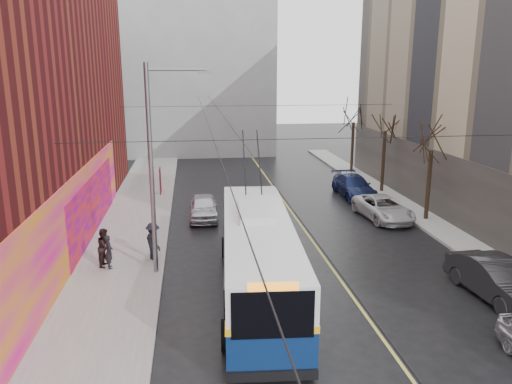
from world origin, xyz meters
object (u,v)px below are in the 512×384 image
(streetlight_pole, at_px, (155,165))
(following_car, at_px, (203,207))
(tree_far, at_px, (354,113))
(parked_car_c, at_px, (383,208))
(parked_car_b, at_px, (496,279))
(trolleybus, at_px, (258,255))
(tree_mid, at_px, (386,120))
(pedestrian_b, at_px, (105,247))
(pedestrian_a, at_px, (109,252))
(parked_car_d, at_px, (354,186))
(tree_near, at_px, (433,137))
(pedestrian_c, at_px, (153,241))

(streetlight_pole, height_order, following_car, streetlight_pole)
(streetlight_pole, distance_m, tree_far, 25.09)
(parked_car_c, xyz_separation_m, following_car, (-10.63, 1.52, 0.03))
(parked_car_b, bearing_deg, trolleybus, 165.86)
(parked_car_b, height_order, parked_car_c, parked_car_b)
(tree_mid, bearing_deg, pedestrian_b, -145.61)
(tree_far, bearing_deg, following_car, -137.87)
(tree_far, xyz_separation_m, pedestrian_a, (-17.36, -19.34, -4.23))
(parked_car_d, xyz_separation_m, pedestrian_a, (-14.98, -11.53, 0.18))
(tree_far, height_order, parked_car_c, tree_far)
(following_car, bearing_deg, trolleybus, -78.71)
(streetlight_pole, height_order, pedestrian_b, streetlight_pole)
(pedestrian_b, bearing_deg, parked_car_b, -99.00)
(parked_car_b, height_order, parked_car_d, parked_car_b)
(tree_far, height_order, pedestrian_b, tree_far)
(tree_near, xyz_separation_m, pedestrian_c, (-15.50, -4.50, -3.95))
(tree_far, xyz_separation_m, following_car, (-13.00, -11.76, -4.43))
(tree_near, distance_m, pedestrian_a, 18.61)
(trolleybus, xyz_separation_m, pedestrian_b, (-6.42, 3.43, -0.60))
(pedestrian_a, bearing_deg, parked_car_c, -85.88)
(streetlight_pole, distance_m, pedestrian_c, 4.12)
(following_car, height_order, pedestrian_c, pedestrian_c)
(tree_mid, xyz_separation_m, pedestrian_a, (-17.36, -12.34, -4.34))
(following_car, distance_m, pedestrian_a, 8.74)
(parked_car_c, distance_m, pedestrian_c, 14.13)
(streetlight_pole, distance_m, parked_car_d, 18.12)
(parked_car_b, bearing_deg, tree_far, 80.88)
(trolleybus, relative_size, parked_car_d, 2.44)
(pedestrian_b, bearing_deg, following_car, -23.34)
(pedestrian_b, distance_m, pedestrian_c, 2.14)
(pedestrian_a, bearing_deg, tree_mid, -72.49)
(tree_mid, relative_size, parked_car_b, 1.42)
(tree_mid, xyz_separation_m, parked_car_d, (-2.38, -0.80, -4.52))
(pedestrian_b, bearing_deg, tree_near, -65.22)
(tree_near, distance_m, parked_car_d, 7.88)
(trolleybus, bearing_deg, tree_near, 41.04)
(tree_mid, distance_m, trolleybus, 19.40)
(tree_far, bearing_deg, pedestrian_a, -131.92)
(parked_car_b, xyz_separation_m, pedestrian_b, (-15.57, 5.00, 0.24))
(streetlight_pole, xyz_separation_m, pedestrian_c, (-0.36, 1.50, -3.82))
(parked_car_b, bearing_deg, tree_mid, 78.94)
(tree_far, distance_m, pedestrian_b, 26.22)
(tree_mid, xyz_separation_m, tree_far, (0.00, 7.00, -0.11))
(parked_car_b, bearing_deg, parked_car_d, 86.99)
(parked_car_d, distance_m, following_car, 11.34)
(tree_near, height_order, tree_mid, tree_mid)
(tree_mid, xyz_separation_m, pedestrian_c, (-15.50, -11.50, -4.23))
(tree_far, bearing_deg, trolleybus, -116.41)
(parked_car_b, relative_size, parked_car_d, 0.93)
(parked_car_c, bearing_deg, pedestrian_c, -163.52)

